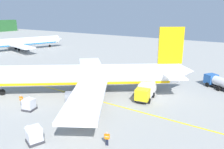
{
  "coord_description": "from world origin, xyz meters",
  "views": [
    {
      "loc": [
        0.45,
        -6.52,
        14.39
      ],
      "look_at": [
        31.79,
        14.27,
        3.73
      ],
      "focal_mm": 35.54,
      "sensor_mm": 36.0,
      "label": 1
    }
  ],
  "objects_px": {
    "airliner_mid_apron": "(19,43)",
    "crew_supervisor": "(79,118)",
    "airliner_foreground": "(81,76)",
    "crew_loader_right": "(107,138)",
    "service_truck_fuel": "(218,82)",
    "crew_marshaller": "(100,104)",
    "cargo_container_near": "(29,104)",
    "crew_loader_left": "(21,99)",
    "service_truck_baggage": "(146,90)",
    "cargo_container_far": "(34,135)"
  },
  "relations": [
    {
      "from": "airliner_mid_apron",
      "to": "crew_loader_left",
      "type": "distance_m",
      "value": 57.68
    },
    {
      "from": "service_truck_baggage",
      "to": "crew_marshaller",
      "type": "distance_m",
      "value": 9.09
    },
    {
      "from": "service_truck_baggage",
      "to": "airliner_foreground",
      "type": "bearing_deg",
      "value": 111.91
    },
    {
      "from": "airliner_mid_apron",
      "to": "crew_loader_left",
      "type": "bearing_deg",
      "value": -124.27
    },
    {
      "from": "service_truck_baggage",
      "to": "crew_loader_right",
      "type": "distance_m",
      "value": 15.47
    },
    {
      "from": "airliner_foreground",
      "to": "service_truck_baggage",
      "type": "bearing_deg",
      "value": -68.09
    },
    {
      "from": "airliner_mid_apron",
      "to": "cargo_container_far",
      "type": "relative_size",
      "value": 15.62
    },
    {
      "from": "service_truck_baggage",
      "to": "crew_supervisor",
      "type": "xyz_separation_m",
      "value": [
        -13.4,
        3.27,
        -0.49
      ]
    },
    {
      "from": "cargo_container_near",
      "to": "crew_marshaller",
      "type": "xyz_separation_m",
      "value": [
        5.9,
        -8.97,
        0.06
      ]
    },
    {
      "from": "service_truck_fuel",
      "to": "service_truck_baggage",
      "type": "bearing_deg",
      "value": 142.81
    },
    {
      "from": "cargo_container_far",
      "to": "crew_marshaller",
      "type": "distance_m",
      "value": 11.15
    },
    {
      "from": "airliner_foreground",
      "to": "cargo_container_far",
      "type": "xyz_separation_m",
      "value": [
        -15.02,
        -5.95,
        -2.42
      ]
    },
    {
      "from": "airliner_mid_apron",
      "to": "service_truck_baggage",
      "type": "xyz_separation_m",
      "value": [
        -18.67,
        -62.76,
        -1.45
      ]
    },
    {
      "from": "cargo_container_near",
      "to": "crew_loader_right",
      "type": "height_order",
      "value": "cargo_container_near"
    },
    {
      "from": "service_truck_baggage",
      "to": "cargo_container_far",
      "type": "height_order",
      "value": "service_truck_baggage"
    },
    {
      "from": "airliner_mid_apron",
      "to": "service_truck_fuel",
      "type": "distance_m",
      "value": 72.47
    },
    {
      "from": "airliner_foreground",
      "to": "service_truck_fuel",
      "type": "xyz_separation_m",
      "value": [
        16.74,
        -20.17,
        -2.0
      ]
    },
    {
      "from": "airliner_foreground",
      "to": "crew_loader_right",
      "type": "relative_size",
      "value": 21.65
    },
    {
      "from": "cargo_container_near",
      "to": "cargo_container_far",
      "type": "relative_size",
      "value": 0.93
    },
    {
      "from": "crew_marshaller",
      "to": "crew_supervisor",
      "type": "bearing_deg",
      "value": -174.24
    },
    {
      "from": "cargo_container_far",
      "to": "cargo_container_near",
      "type": "bearing_deg",
      "value": 56.85
    },
    {
      "from": "crew_loader_left",
      "to": "crew_supervisor",
      "type": "xyz_separation_m",
      "value": [
        0.39,
        -11.85,
        -0.05
      ]
    },
    {
      "from": "cargo_container_near",
      "to": "cargo_container_far",
      "type": "distance_m",
      "value": 9.51
    },
    {
      "from": "service_truck_baggage",
      "to": "crew_marshaller",
      "type": "height_order",
      "value": "service_truck_baggage"
    },
    {
      "from": "cargo_container_near",
      "to": "service_truck_baggage",
      "type": "bearing_deg",
      "value": -42.05
    },
    {
      "from": "cargo_container_near",
      "to": "crew_supervisor",
      "type": "xyz_separation_m",
      "value": [
        0.75,
        -9.49,
        0.11
      ]
    },
    {
      "from": "airliner_foreground",
      "to": "crew_supervisor",
      "type": "height_order",
      "value": "airliner_foreground"
    },
    {
      "from": "service_truck_fuel",
      "to": "crew_loader_left",
      "type": "bearing_deg",
      "value": 136.88
    },
    {
      "from": "crew_loader_right",
      "to": "cargo_container_far",
      "type": "bearing_deg",
      "value": 119.47
    },
    {
      "from": "airliner_mid_apron",
      "to": "crew_loader_left",
      "type": "relative_size",
      "value": 19.83
    },
    {
      "from": "airliner_foreground",
      "to": "service_truck_baggage",
      "type": "height_order",
      "value": "airliner_foreground"
    },
    {
      "from": "cargo_container_far",
      "to": "crew_supervisor",
      "type": "bearing_deg",
      "value": -14.4
    },
    {
      "from": "airliner_mid_apron",
      "to": "crew_loader_right",
      "type": "bearing_deg",
      "value": -117.5
    },
    {
      "from": "airliner_mid_apron",
      "to": "cargo_container_near",
      "type": "relative_size",
      "value": 16.76
    },
    {
      "from": "airliner_foreground",
      "to": "airliner_mid_apron",
      "type": "bearing_deg",
      "value": 66.15
    },
    {
      "from": "airliner_mid_apron",
      "to": "crew_supervisor",
      "type": "height_order",
      "value": "airliner_mid_apron"
    },
    {
      "from": "service_truck_fuel",
      "to": "cargo_container_far",
      "type": "height_order",
      "value": "service_truck_fuel"
    },
    {
      "from": "crew_loader_right",
      "to": "crew_supervisor",
      "type": "xyz_separation_m",
      "value": [
        1.86,
        5.7,
        0.04
      ]
    },
    {
      "from": "crew_marshaller",
      "to": "crew_loader_left",
      "type": "height_order",
      "value": "crew_loader_left"
    },
    {
      "from": "crew_loader_left",
      "to": "crew_loader_right",
      "type": "height_order",
      "value": "crew_loader_left"
    },
    {
      "from": "crew_loader_left",
      "to": "crew_loader_right",
      "type": "bearing_deg",
      "value": -94.79
    },
    {
      "from": "crew_loader_right",
      "to": "service_truck_fuel",
      "type": "bearing_deg",
      "value": -14.18
    },
    {
      "from": "airliner_mid_apron",
      "to": "cargo_container_far",
      "type": "xyz_separation_m",
      "value": [
        -38.01,
        -57.97,
        -1.97
      ]
    },
    {
      "from": "airliner_mid_apron",
      "to": "cargo_container_near",
      "type": "bearing_deg",
      "value": -123.28
    },
    {
      "from": "airliner_mid_apron",
      "to": "cargo_container_near",
      "type": "height_order",
      "value": "airliner_mid_apron"
    },
    {
      "from": "service_truck_fuel",
      "to": "crew_loader_left",
      "type": "relative_size",
      "value": 3.26
    },
    {
      "from": "airliner_foreground",
      "to": "cargo_container_near",
      "type": "distance_m",
      "value": 10.34
    },
    {
      "from": "crew_loader_right",
      "to": "cargo_container_near",
      "type": "bearing_deg",
      "value": 85.8
    },
    {
      "from": "airliner_foreground",
      "to": "cargo_container_near",
      "type": "height_order",
      "value": "airliner_foreground"
    },
    {
      "from": "airliner_foreground",
      "to": "cargo_container_far",
      "type": "distance_m",
      "value": 16.34
    }
  ]
}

